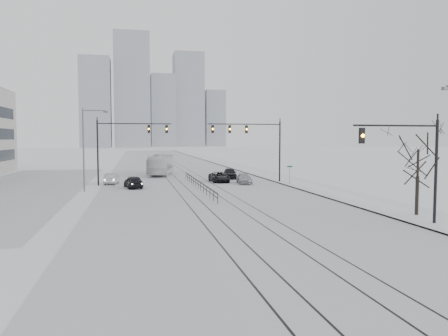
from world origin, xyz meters
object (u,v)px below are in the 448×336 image
bare_tree (418,156)px  sedan_nb_far (230,173)px  traffic_mast_near (415,157)px  sedan_sb_inner (133,182)px  sedan_nb_front (219,177)px  sedan_nb_right (244,179)px  box_truck (161,165)px  sedan_sb_outer (112,179)px

bare_tree → sedan_nb_far: 33.65m
traffic_mast_near → bare_tree: traffic_mast_near is taller
traffic_mast_near → sedan_sb_inner: (-18.05, 26.27, -3.84)m
traffic_mast_near → sedan_nb_front: (-6.93, 31.25, -3.91)m
sedan_nb_right → box_truck: bearing=127.8°
bare_tree → sedan_nb_front: bearing=108.3°
traffic_mast_near → sedan_sb_outer: 37.99m
sedan_nb_right → sedan_sb_outer: bearing=175.7°
sedan_sb_outer → sedan_nb_far: (16.29, 4.14, 0.08)m
sedan_sb_inner → sedan_nb_right: sedan_sb_inner is taller
box_truck → sedan_nb_front: bearing=129.6°
sedan_sb_outer → box_truck: size_ratio=0.36×
bare_tree → sedan_nb_right: (-6.61, 25.46, -3.88)m
sedan_nb_far → box_truck: size_ratio=0.39×
sedan_nb_far → box_truck: bearing=147.1°
sedan_nb_far → box_truck: 12.57m
traffic_mast_near → bare_tree: (2.41, 3.00, -0.07)m
sedan_sb_outer → traffic_mast_near: bearing=129.4°
sedan_nb_front → sedan_sb_outer: bearing=177.1°
sedan_nb_front → traffic_mast_near: bearing=-78.9°
sedan_nb_far → box_truck: box_truck is taller
sedan_sb_inner → sedan_nb_right: 14.03m
traffic_mast_near → bare_tree: size_ratio=1.15×
traffic_mast_near → box_truck: 46.32m
sedan_sb_inner → sedan_nb_far: size_ratio=0.94×
sedan_sb_outer → sedan_nb_right: (16.55, -3.13, -0.07)m
sedan_sb_inner → box_truck: 18.38m
traffic_mast_near → sedan_sb_inner: traffic_mast_near is taller
sedan_sb_inner → sedan_nb_far: bearing=-156.1°
traffic_mast_near → box_truck: size_ratio=0.61×
bare_tree → sedan_nb_far: bearing=101.9°
sedan_nb_far → bare_tree: bearing=-69.0°
traffic_mast_near → sedan_nb_right: size_ratio=1.66×
sedan_nb_right → bare_tree: bearing=-69.1°
traffic_mast_near → sedan_sb_inner: bearing=124.5°
sedan_nb_right → sedan_nb_far: bearing=98.4°
sedan_nb_right → sedan_nb_far: 7.28m
box_truck → sedan_sb_outer: bearing=72.5°
bare_tree → sedan_nb_front: (-9.34, 28.24, -3.83)m
sedan_nb_right → sedan_nb_front: bearing=140.9°
bare_tree → sedan_sb_outer: 36.99m
sedan_sb_outer → sedan_nb_right: 16.85m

